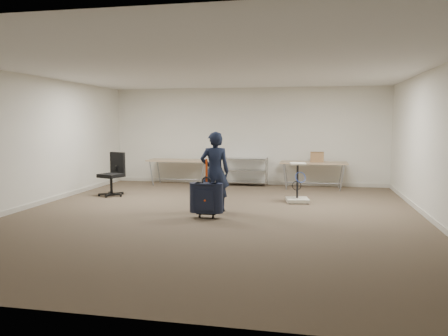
# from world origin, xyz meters

# --- Properties ---
(ground) EXTENTS (9.00, 9.00, 0.00)m
(ground) POSITION_xyz_m (0.00, 0.00, 0.00)
(ground) COLOR #493A2C
(ground) RESTS_ON ground
(room_shell) EXTENTS (8.00, 9.00, 9.00)m
(room_shell) POSITION_xyz_m (0.00, 1.38, 0.05)
(room_shell) COLOR white
(room_shell) RESTS_ON ground
(folding_table_left) EXTENTS (1.80, 0.75, 0.73)m
(folding_table_left) POSITION_xyz_m (-1.90, 3.95, 0.68)
(folding_table_left) COLOR #9D8060
(folding_table_left) RESTS_ON ground
(folding_table_right) EXTENTS (1.80, 0.75, 0.73)m
(folding_table_right) POSITION_xyz_m (1.90, 3.95, 0.68)
(folding_table_right) COLOR #9D8060
(folding_table_right) RESTS_ON ground
(wire_shelf) EXTENTS (1.22, 0.47, 0.80)m
(wire_shelf) POSITION_xyz_m (0.00, 4.20, 0.44)
(wire_shelf) COLOR silver
(wire_shelf) RESTS_ON ground
(person) EXTENTS (0.67, 0.52, 1.62)m
(person) POSITION_xyz_m (-0.08, 0.45, 0.81)
(person) COLOR black
(person) RESTS_ON ground
(suitcase) EXTENTS (0.42, 0.25, 1.13)m
(suitcase) POSITION_xyz_m (-0.10, -0.22, 0.38)
(suitcase) COLOR black
(suitcase) RESTS_ON ground
(office_chair) EXTENTS (0.65, 0.65, 1.07)m
(office_chair) POSITION_xyz_m (-2.98, 1.82, 0.32)
(office_chair) COLOR black
(office_chair) RESTS_ON ground
(equipment_cart) EXTENTS (0.56, 0.56, 0.90)m
(equipment_cart) POSITION_xyz_m (1.54, 1.75, 0.24)
(equipment_cart) COLOR beige
(equipment_cart) RESTS_ON ground
(cardboard_box) EXTENTS (0.36, 0.27, 0.27)m
(cardboard_box) POSITION_xyz_m (1.99, 4.03, 0.86)
(cardboard_box) COLOR #9C8248
(cardboard_box) RESTS_ON folding_table_right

